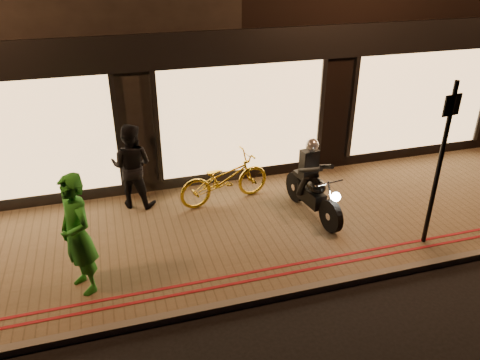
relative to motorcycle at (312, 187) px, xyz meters
name	(u,v)px	position (x,y,z in m)	size (l,w,h in m)	color
ground	(313,293)	(-0.90, -2.13, -0.73)	(90.00, 90.00, 0.00)	black
sidewalk	(271,226)	(-0.90, -0.13, -0.67)	(50.00, 4.00, 0.12)	brown
kerb_stone	(312,289)	(-0.90, -2.08, -0.67)	(50.00, 0.14, 0.12)	#59544C
red_kerb_lines	(300,267)	(-0.90, -1.58, -0.61)	(50.00, 0.26, 0.01)	maroon
motorcycle	(312,187)	(0.00, 0.00, 0.00)	(0.64, 1.94, 1.59)	black
sign_post	(441,158)	(1.60, -1.50, 1.06)	(0.35, 0.09, 3.00)	black
bicycle_gold	(224,179)	(-1.53, 1.01, -0.09)	(0.69, 1.99, 1.04)	gold
person_green	(77,235)	(-4.36, -1.08, 0.38)	(0.72, 0.47, 1.98)	#217D22
person_dark	(132,166)	(-3.36, 1.40, 0.27)	(0.86, 0.67, 1.77)	black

